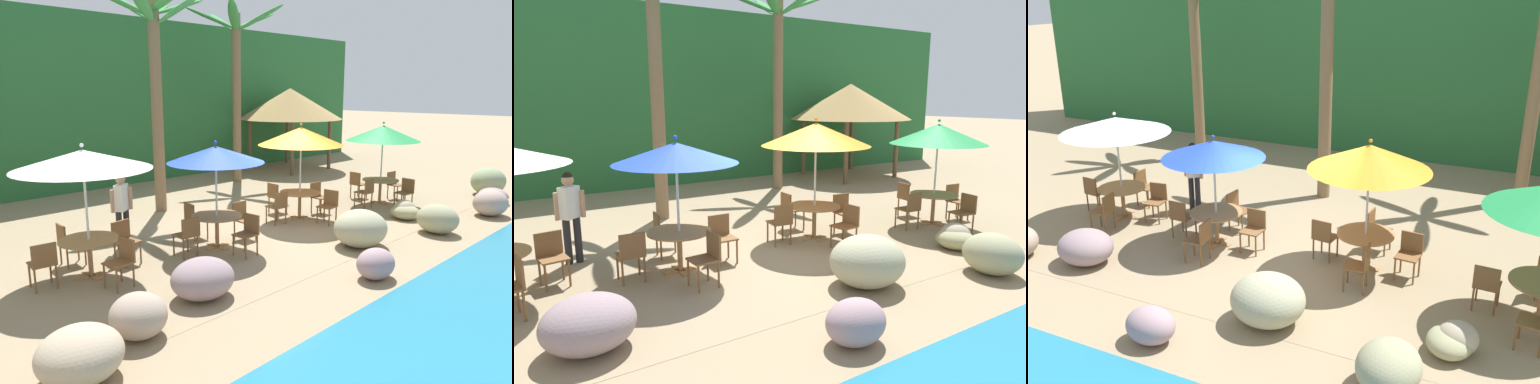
% 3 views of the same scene
% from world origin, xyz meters
% --- Properties ---
extents(ground_plane, '(120.00, 120.00, 0.00)m').
position_xyz_m(ground_plane, '(0.00, 0.00, 0.00)').
color(ground_plane, '#937F60').
extents(terrace_deck, '(18.00, 5.20, 0.01)m').
position_xyz_m(terrace_deck, '(0.00, 0.00, 0.00)').
color(terrace_deck, '#937F60').
rests_on(terrace_deck, ground).
extents(foliage_backdrop, '(28.00, 2.40, 6.00)m').
position_xyz_m(foliage_backdrop, '(0.00, 9.00, 3.00)').
color(foliage_backdrop, '#286633').
rests_on(foliage_backdrop, ground).
extents(rock_seawall, '(16.36, 3.13, 0.91)m').
position_xyz_m(rock_seawall, '(0.89, -2.64, 0.35)').
color(rock_seawall, tan).
rests_on(rock_seawall, ground).
extents(umbrella_white, '(2.47, 2.47, 2.52)m').
position_xyz_m(umbrella_white, '(-4.61, 0.34, 2.22)').
color(umbrella_white, silver).
rests_on(umbrella_white, ground).
extents(dining_table_white, '(1.10, 1.10, 0.74)m').
position_xyz_m(dining_table_white, '(-4.61, 0.34, 0.61)').
color(dining_table_white, '#A37547').
rests_on(dining_table_white, ground).
extents(chair_white_seaward, '(0.47, 0.48, 0.87)m').
position_xyz_m(chair_white_seaward, '(-3.78, 0.54, 0.51)').
color(chair_white_seaward, brown).
rests_on(chair_white_seaward, ground).
extents(chair_white_inland, '(0.45, 0.44, 0.87)m').
position_xyz_m(chair_white_inland, '(-4.66, 1.19, 0.51)').
color(chair_white_inland, brown).
rests_on(chair_white_inland, ground).
extents(chair_white_left, '(0.46, 0.47, 0.87)m').
position_xyz_m(chair_white_left, '(-5.46, 0.33, 0.51)').
color(chair_white_left, brown).
rests_on(chair_white_left, ground).
extents(chair_white_right, '(0.48, 0.48, 0.87)m').
position_xyz_m(chair_white_right, '(-4.40, -0.49, 0.51)').
color(chair_white_right, brown).
rests_on(chair_white_right, ground).
extents(umbrella_blue, '(2.11, 2.11, 2.39)m').
position_xyz_m(umbrella_blue, '(-1.81, -0.02, 2.09)').
color(umbrella_blue, silver).
rests_on(umbrella_blue, ground).
extents(dining_table_blue, '(1.10, 1.10, 0.74)m').
position_xyz_m(dining_table_blue, '(-1.81, -0.02, 0.61)').
color(dining_table_blue, '#A37547').
rests_on(dining_table_blue, ground).
extents(chair_blue_seaward, '(0.42, 0.43, 0.87)m').
position_xyz_m(chair_blue_seaward, '(-0.96, 0.06, 0.51)').
color(chair_blue_seaward, brown).
rests_on(chair_blue_seaward, ground).
extents(chair_blue_inland, '(0.47, 0.46, 0.87)m').
position_xyz_m(chair_blue_inland, '(-1.81, 0.83, 0.51)').
color(chair_blue_inland, brown).
rests_on(chair_blue_inland, ground).
extents(chair_blue_left, '(0.43, 0.44, 0.87)m').
position_xyz_m(chair_blue_left, '(-2.67, -0.09, 0.51)').
color(chair_blue_left, brown).
rests_on(chair_blue_left, ground).
extents(chair_blue_right, '(0.46, 0.45, 0.87)m').
position_xyz_m(chair_blue_right, '(-1.66, -0.86, 0.51)').
color(chair_blue_right, brown).
rests_on(chair_blue_right, ground).
extents(umbrella_orange, '(2.28, 2.28, 2.60)m').
position_xyz_m(umbrella_orange, '(1.35, 0.25, 2.25)').
color(umbrella_orange, silver).
rests_on(umbrella_orange, ground).
extents(dining_table_orange, '(1.10, 1.10, 0.74)m').
position_xyz_m(dining_table_orange, '(1.35, 0.25, 0.61)').
color(dining_table_orange, '#A37547').
rests_on(dining_table_orange, ground).
extents(chair_orange_seaward, '(0.45, 0.46, 0.87)m').
position_xyz_m(chair_orange_seaward, '(2.20, 0.28, 0.51)').
color(chair_orange_seaward, brown).
rests_on(chair_orange_seaward, ground).
extents(chair_orange_inland, '(0.45, 0.44, 0.87)m').
position_xyz_m(chair_orange_inland, '(1.30, 1.10, 0.51)').
color(chair_orange_inland, brown).
rests_on(chair_orange_inland, ground).
extents(chair_orange_left, '(0.46, 0.47, 0.87)m').
position_xyz_m(chair_orange_left, '(0.49, 0.25, 0.51)').
color(chair_orange_left, brown).
rests_on(chair_orange_left, ground).
extents(chair_orange_right, '(0.47, 0.47, 0.87)m').
position_xyz_m(chair_orange_right, '(1.54, -0.59, 0.51)').
color(chair_orange_right, brown).
rests_on(chair_orange_right, ground).
extents(umbrella_green, '(2.21, 2.21, 2.51)m').
position_xyz_m(umbrella_green, '(4.51, -0.33, 2.17)').
color(umbrella_green, silver).
rests_on(umbrella_green, ground).
extents(dining_table_green, '(1.10, 1.10, 0.74)m').
position_xyz_m(dining_table_green, '(4.51, -0.33, 0.61)').
color(dining_table_green, '#A37547').
rests_on(dining_table_green, ground).
extents(chair_green_seaward, '(0.46, 0.46, 0.87)m').
position_xyz_m(chair_green_seaward, '(5.36, -0.32, 0.51)').
color(chair_green_seaward, brown).
rests_on(chair_green_seaward, ground).
extents(chair_green_inland, '(0.48, 0.47, 0.87)m').
position_xyz_m(chair_green_inland, '(4.53, 0.52, 0.51)').
color(chair_green_inland, brown).
rests_on(chair_green_inland, ground).
extents(chair_green_left, '(0.44, 0.45, 0.87)m').
position_xyz_m(chair_green_left, '(3.65, -0.38, 0.51)').
color(chair_green_left, brown).
rests_on(chair_green_left, ground).
extents(chair_green_right, '(0.47, 0.47, 0.87)m').
position_xyz_m(chair_green_right, '(4.50, -1.19, 0.51)').
color(chair_green_right, brown).
rests_on(chair_green_right, ground).
extents(palm_tree_second, '(3.08, 3.13, 6.03)m').
position_xyz_m(palm_tree_second, '(-0.82, 3.63, 4.14)').
color(palm_tree_second, brown).
rests_on(palm_tree_second, ground).
extents(palm_tree_third, '(3.49, 3.60, 6.36)m').
position_xyz_m(palm_tree_third, '(3.80, 5.43, 4.20)').
color(palm_tree_third, brown).
rests_on(palm_tree_third, ground).
extents(palapa_hut, '(4.53, 4.53, 3.51)m').
position_xyz_m(palapa_hut, '(7.46, 6.00, 2.84)').
color(palapa_hut, brown).
rests_on(palapa_hut, ground).
extents(waiter_in_white, '(0.52, 0.37, 1.70)m').
position_xyz_m(waiter_in_white, '(-3.31, 1.41, 0.99)').
color(waiter_in_white, '#232328').
rests_on(waiter_in_white, ground).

